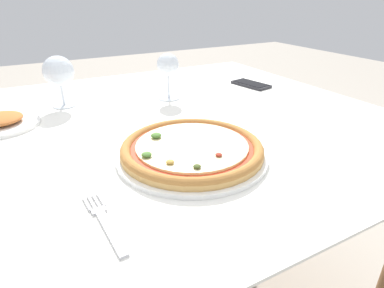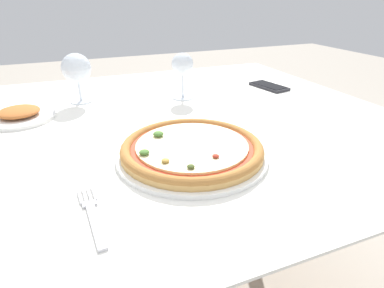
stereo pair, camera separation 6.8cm
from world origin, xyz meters
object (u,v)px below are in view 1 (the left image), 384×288
dining_table (155,146)px  side_plate (1,122)px  wine_glass_far_right (168,66)px  fork (104,220)px  wine_glass_far_left (59,72)px  pizza_plate (192,149)px  cell_phone (251,84)px

dining_table → side_plate: 0.41m
wine_glass_far_right → fork: bearing=-123.9°
wine_glass_far_left → side_plate: wine_glass_far_left is taller
pizza_plate → fork: 0.26m
pizza_plate → cell_phone: bearing=40.3°
dining_table → wine_glass_far_right: wine_glass_far_right is taller
dining_table → wine_glass_far_right: bearing=53.6°
dining_table → fork: fork is taller
dining_table → side_plate: (-0.37, 0.16, 0.09)m
pizza_plate → cell_phone: size_ratio=2.10×
pizza_plate → fork: (-0.22, -0.12, -0.01)m
dining_table → cell_phone: size_ratio=8.54×
fork → wine_glass_far_right: bearing=56.1°
dining_table → pizza_plate: size_ratio=4.06×
wine_glass_far_right → pizza_plate: bearing=-108.0°
pizza_plate → wine_glass_far_right: wine_glass_far_right is taller
dining_table → wine_glass_far_right: size_ratio=8.92×
wine_glass_far_left → cell_phone: wine_glass_far_left is taller
dining_table → wine_glass_far_right: (0.12, 0.17, 0.18)m
wine_glass_far_left → dining_table: bearing=-51.9°
dining_table → pizza_plate: (-0.01, -0.23, 0.09)m
wine_glass_far_left → fork: bearing=-93.3°
wine_glass_far_left → wine_glass_far_right: wine_glass_far_left is taller
dining_table → pizza_plate: 0.25m
wine_glass_far_right → cell_phone: size_ratio=0.96×
dining_table → cell_phone: (0.46, 0.16, 0.08)m
dining_table → side_plate: size_ratio=6.96×
pizza_plate → wine_glass_far_right: (0.13, 0.40, 0.09)m
fork → wine_glass_far_right: wine_glass_far_right is taller
fork → cell_phone: 0.87m
pizza_plate → side_plate: size_ratio=1.71×
dining_table → wine_glass_far_left: wine_glass_far_left is taller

